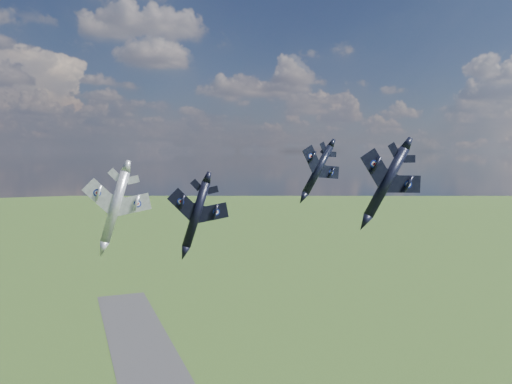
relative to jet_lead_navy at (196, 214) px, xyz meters
name	(u,v)px	position (x,y,z in m)	size (l,w,h in m)	color
jet_lead_navy	(196,214)	(0.00, 0.00, 0.00)	(11.39, 15.87, 3.28)	black
jet_right_navy	(387,182)	(23.38, -21.33, 6.23)	(11.13, 15.52, 3.21)	black
jet_high_navy	(318,170)	(28.97, 10.46, 6.87)	(11.42, 15.92, 3.29)	black
jet_left_silver	(115,207)	(-13.62, -2.71, 2.16)	(11.28, 15.73, 3.25)	#91939A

